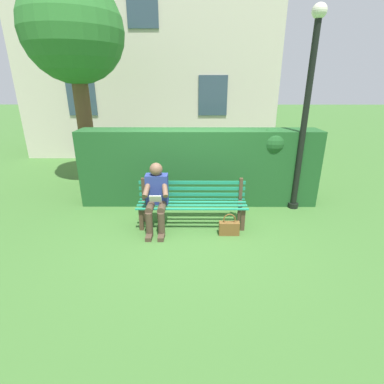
% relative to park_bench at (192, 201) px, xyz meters
% --- Properties ---
extents(ground, '(60.00, 60.00, 0.00)m').
position_rel_park_bench_xyz_m(ground, '(0.00, 0.08, -0.43)').
color(ground, '#3D6B2D').
extents(park_bench, '(1.91, 0.51, 0.82)m').
position_rel_park_bench_xyz_m(park_bench, '(0.00, 0.00, 0.00)').
color(park_bench, '#4C3828').
rests_on(park_bench, ground).
extents(person_seated, '(0.44, 0.73, 1.16)m').
position_rel_park_bench_xyz_m(person_seated, '(0.61, 0.18, 0.18)').
color(person_seated, navy).
rests_on(person_seated, ground).
extents(hedge_backdrop, '(4.82, 0.68, 1.58)m').
position_rel_park_bench_xyz_m(hedge_backdrop, '(-0.16, -1.04, 0.37)').
color(hedge_backdrop, '#1E5123').
rests_on(hedge_backdrop, ground).
extents(tree, '(2.29, 2.18, 4.53)m').
position_rel_park_bench_xyz_m(tree, '(2.66, -2.31, 2.92)').
color(tree, brown).
rests_on(tree, ground).
extents(building_facade, '(8.25, 3.27, 7.21)m').
position_rel_park_bench_xyz_m(building_facade, '(1.43, -6.41, 3.18)').
color(building_facade, beige).
rests_on(building_facade, ground).
extents(handbag, '(0.34, 0.12, 0.38)m').
position_rel_park_bench_xyz_m(handbag, '(-0.63, 0.41, -0.30)').
color(handbag, brown).
rests_on(handbag, ground).
extents(lamp_post, '(0.25, 0.25, 3.63)m').
position_rel_park_bench_xyz_m(lamp_post, '(-2.08, -0.72, 1.59)').
color(lamp_post, black).
rests_on(lamp_post, ground).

